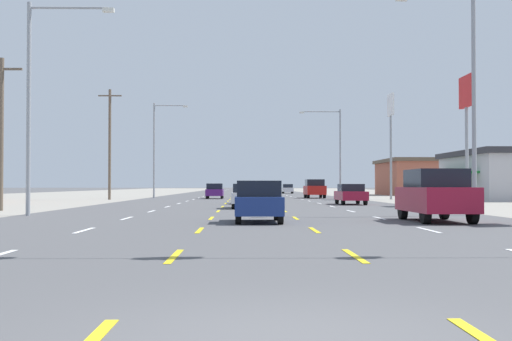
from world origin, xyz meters
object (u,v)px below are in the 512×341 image
Objects in this scene: hatchback_inner_left_farther at (215,191)px; suv_far_right_farthest at (315,188)px; streetlight_right_row_1 at (336,146)px; hatchback_far_right_distant_b at (288,189)px; streetlight_right_row_0 at (467,87)px; hatchback_center_turn_nearest at (259,201)px; suv_center_turn_distant_a at (246,187)px; pole_sign_right_row_2 at (391,119)px; streetlight_left_row_1 at (157,144)px; sedan_center_turn_far at (250,194)px; suv_far_right_near at (435,194)px; sedan_far_right_midfar at (351,194)px; streetlight_left_row_0 at (37,92)px; pole_sign_right_row_1 at (467,105)px; sedan_center_turn_mid at (247,196)px.

hatchback_inner_left_farther is 0.80× the size of suv_far_right_farthest.
hatchback_far_right_distant_b is at bearing 94.42° from streetlight_right_row_1.
hatchback_inner_left_farther is 0.38× the size of streetlight_right_row_0.
hatchback_center_turn_nearest is 0.40× the size of streetlight_right_row_1.
hatchback_inner_left_farther is at bearing -95.75° from suv_center_turn_distant_a.
pole_sign_right_row_2 reaches higher than hatchback_center_turn_nearest.
streetlight_left_row_1 is 1.07× the size of streetlight_right_row_1.
streetlight_left_row_1 is (-9.88, 23.54, 5.13)m from sedan_center_turn_far.
suv_far_right_near is 1.26× the size of hatchback_far_right_distant_b.
sedan_center_turn_far is 0.44× the size of streetlight_right_row_0.
streetlight_right_row_0 is (2.62, -17.23, 5.11)m from sedan_far_right_midfar.
hatchback_far_right_distant_b is at bearing 98.65° from pole_sign_right_row_2.
suv_far_right_near is 7.72m from streetlight_right_row_0.
hatchback_center_turn_nearest is 42.62m from pole_sign_right_row_2.
streetlight_left_row_1 is at bearing -109.30° from suv_center_turn_distant_a.
suv_far_right_near is 0.51× the size of streetlight_left_row_0.
pole_sign_right_row_1 is (7.30, -26.99, 5.71)m from suv_far_right_farthest.
streetlight_left_row_1 is (-24.22, 29.04, -0.85)m from pole_sign_right_row_1.
pole_sign_right_row_1 is at bearing 71.68° from streetlight_right_row_0.
hatchback_center_turn_nearest is at bearing -89.87° from suv_center_turn_distant_a.
suv_far_right_near is at bearing -93.34° from streetlight_right_row_1.
suv_far_right_near is 1.09× the size of sedan_center_turn_mid.
streetlight_left_row_0 is 42.90m from streetlight_left_row_1.
sedan_center_turn_mid and sedan_center_turn_far have the same top height.
pole_sign_right_row_2 reaches higher than suv_far_right_near.
streetlight_left_row_0 is at bearing -134.56° from sedan_far_right_midfar.
hatchback_inner_left_farther is at bearing 167.38° from pole_sign_right_row_2.
streetlight_left_row_1 is at bearing 123.53° from sedan_far_right_midfar.
suv_far_right_farthest is at bearing 76.82° from sedan_center_turn_mid.
suv_far_right_near is (6.71, 0.42, 0.24)m from hatchback_center_turn_nearest.
sedan_center_turn_mid is (-0.36, 15.20, -0.03)m from hatchback_center_turn_nearest.
sedan_center_turn_mid is at bearing 91.35° from hatchback_center_turn_nearest.
hatchback_center_turn_nearest is 47.02m from suv_far_right_farthest.
streetlight_left_row_0 is (-16.56, -80.00, 4.81)m from hatchback_far_right_distant_b.
suv_far_right_near is at bearing -70.90° from streetlight_left_row_1.
streetlight_right_row_1 is at bearing 115.11° from pole_sign_right_row_2.
hatchback_inner_left_farther is at bearing 100.40° from sedan_center_turn_far.
streetlight_right_row_0 reaches higher than hatchback_far_right_distant_b.
sedan_far_right_midfar is 0.52× the size of pole_sign_right_row_1.
sedan_center_turn_far is at bearing -108.14° from suv_far_right_farthest.
streetlight_right_row_1 reaches higher than suv_center_turn_distant_a.
suv_center_turn_distant_a is at bearing -126.65° from hatchback_far_right_distant_b.
suv_far_right_farthest is at bearing -6.92° from streetlight_left_row_1.
hatchback_inner_left_farther is at bearing 80.39° from streetlight_left_row_0.
sedan_far_right_midfar is (7.42, 7.68, 0.00)m from sedan_center_turn_mid.
suv_center_turn_distant_a is at bearing 84.25° from hatchback_inner_left_farther.
hatchback_center_turn_nearest is at bearing -176.45° from suv_far_right_near.
sedan_center_turn_mid is 1.15× the size of hatchback_far_right_distant_b.
hatchback_center_turn_nearest is 15.20m from sedan_center_turn_mid.
suv_far_right_near is at bearing -99.97° from pole_sign_right_row_2.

